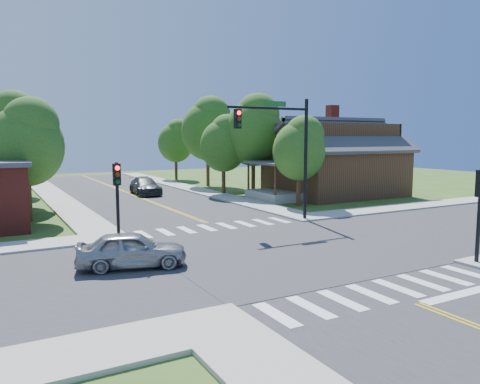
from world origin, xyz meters
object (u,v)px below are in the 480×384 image
signal_pole_nw (117,186)px  car_silver (132,250)px  house_ne (334,156)px  car_dgrey (145,187)px  signal_mast_ne (282,140)px

signal_pole_nw → car_silver: size_ratio=0.86×
house_ne → car_dgrey: house_ne is taller
signal_mast_ne → car_dgrey: bearing=99.8°
signal_mast_ne → car_silver: size_ratio=1.63×
car_silver → car_dgrey: car_dgrey is taller
signal_mast_ne → signal_pole_nw: bearing=-179.9°
car_dgrey → signal_mast_ne: bearing=-76.6°
car_silver → house_ne: bearing=-42.2°
signal_pole_nw → house_ne: house_ne is taller
signal_pole_nw → car_silver: bearing=-98.9°
signal_pole_nw → house_ne: bearing=22.7°
signal_pole_nw → house_ne: (20.71, 8.66, 0.67)m
house_ne → signal_pole_nw: bearing=-157.3°
signal_pole_nw → car_dgrey: 18.09m
signal_mast_ne → house_ne: bearing=37.7°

